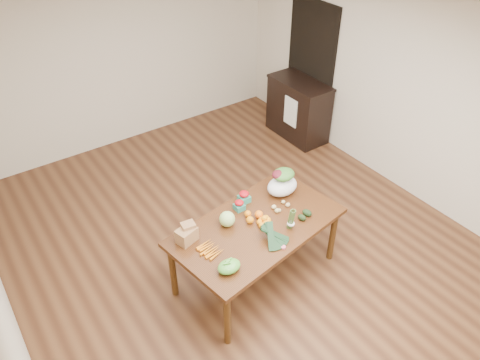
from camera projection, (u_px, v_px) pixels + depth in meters
floor at (238, 242)px, 5.67m from camera, size 6.00×6.00×0.00m
ceiling at (237, 18)px, 4.06m from camera, size 5.00×6.00×0.02m
room_walls at (237, 149)px, 4.87m from camera, size 5.02×6.02×2.70m
dining_table at (256, 251)px, 5.03m from camera, size 1.91×1.26×0.75m
doorway_dark at (310, 69)px, 7.23m from camera, size 0.02×1.00×2.10m
cabinet at (298, 109)px, 7.40m from camera, size 0.52×1.02×0.94m
dish_towel at (290, 112)px, 7.16m from camera, size 0.02×0.28×0.45m
paper_bag at (187, 234)px, 4.57m from camera, size 0.29×0.26×0.19m
cabbage at (227, 219)px, 4.76m from camera, size 0.16×0.16×0.16m
strawberry_basket_a at (239, 206)px, 4.98m from camera, size 0.12×0.12×0.09m
strawberry_basket_b at (244, 198)px, 5.09m from camera, size 0.13×0.13×0.10m
orange_a at (250, 220)px, 4.81m from camera, size 0.08×0.08×0.08m
orange_b at (248, 214)px, 4.89m from camera, size 0.07×0.07×0.07m
orange_c at (259, 214)px, 4.88m from camera, size 0.09×0.09×0.09m
mandarin_cluster at (264, 220)px, 4.80m from camera, size 0.21×0.21×0.10m
carrots at (210, 249)px, 4.51m from camera, size 0.26×0.28×0.03m
snap_pea_bag at (229, 266)px, 4.28m from camera, size 0.23×0.17×0.10m
kale_bunch at (276, 237)px, 4.55m from camera, size 0.38×0.45×0.16m
asparagus_bundle at (291, 219)px, 4.70m from camera, size 0.10×0.13×0.26m
potato_a at (277, 211)px, 4.96m from camera, size 0.06×0.05×0.05m
potato_b at (279, 210)px, 4.96m from camera, size 0.05×0.04×0.04m
potato_c at (283, 202)px, 5.08m from camera, size 0.05×0.04×0.04m
potato_d at (274, 207)px, 5.00m from camera, size 0.06×0.05×0.05m
potato_e at (288, 205)px, 5.03m from camera, size 0.05×0.05×0.05m
avocado_a at (302, 218)px, 4.85m from camera, size 0.09×0.11×0.06m
avocado_b at (307, 213)px, 4.91m from camera, size 0.10×0.13×0.07m
salad_bag at (282, 183)px, 5.15m from camera, size 0.40×0.33×0.28m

